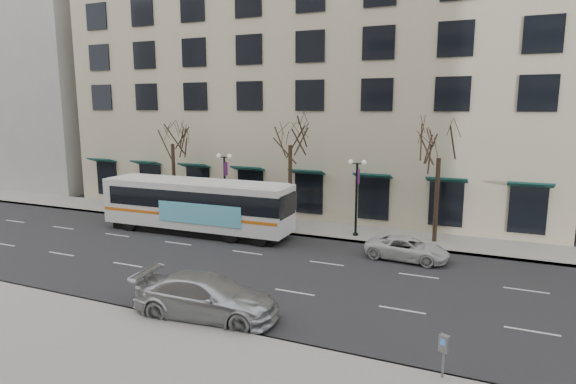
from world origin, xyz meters
The scene contains 13 objects.
ground centered at (0.00, 0.00, 0.00)m, with size 160.00×160.00×0.00m, color black.
sidewalk_far centered at (5.00, 9.00, 0.07)m, with size 80.00×4.00×0.15m, color gray.
building_hotel centered at (-2.00, 21.00, 12.00)m, with size 40.00×20.00×24.00m, color #C0B493.
building_far_upblock centered at (-38.00, 21.00, 14.00)m, with size 28.00×20.00×28.00m, color #999993.
tree_far_left centered at (-10.00, 8.80, 6.70)m, with size 3.60×3.60×8.34m.
tree_far_mid centered at (0.00, 8.80, 6.91)m, with size 3.60×3.60×8.55m.
tree_far_right centered at (10.00, 8.80, 6.42)m, with size 3.60×3.60×8.06m.
lamp_post_left centered at (-4.99, 8.20, 2.94)m, with size 1.22×0.45×5.21m.
lamp_post_right centered at (5.01, 8.20, 2.94)m, with size 1.22×0.45×5.21m.
city_bus centered at (-5.25, 4.99, 2.01)m, with size 13.62×3.25×3.68m.
silver_car centered at (2.70, -6.20, 0.89)m, with size 2.48×6.11×1.77m, color #B4B7BD.
white_pickup centered at (8.97, 4.80, 0.64)m, with size 2.14×4.64×1.29m, color silver.
pay_station centered at (12.17, -7.30, 1.18)m, with size 0.36×0.31×1.42m.
Camera 1 is at (13.25, -22.06, 8.60)m, focal length 30.00 mm.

